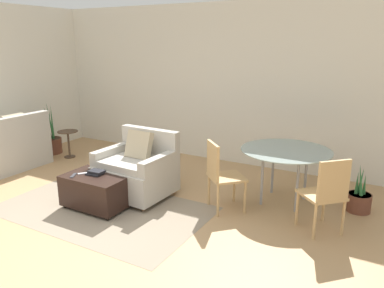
% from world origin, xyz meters
% --- Properties ---
extents(ground_plane, '(20.00, 20.00, 0.00)m').
position_xyz_m(ground_plane, '(0.00, 0.00, 0.00)').
color(ground_plane, tan).
extents(wall_back, '(12.00, 0.06, 2.75)m').
position_xyz_m(wall_back, '(0.00, 3.52, 1.38)').
color(wall_back, silver).
rests_on(wall_back, ground_plane).
extents(area_rug, '(2.70, 1.61, 0.01)m').
position_xyz_m(area_rug, '(-0.18, 0.84, 0.00)').
color(area_rug, gray).
rests_on(area_rug, ground_plane).
extents(armchair, '(0.99, 0.87, 0.92)m').
position_xyz_m(armchair, '(-0.07, 1.45, 0.37)').
color(armchair, '#B2ADA3').
rests_on(armchair, ground_plane).
extents(ottoman, '(0.83, 0.55, 0.44)m').
position_xyz_m(ottoman, '(-0.29, 0.87, 0.24)').
color(ottoman, black).
rests_on(ottoman, ground_plane).
extents(book_stack, '(0.22, 0.17, 0.05)m').
position_xyz_m(book_stack, '(-0.31, 0.90, 0.46)').
color(book_stack, black).
rests_on(book_stack, ottoman).
extents(tv_remote_primary, '(0.11, 0.17, 0.01)m').
position_xyz_m(tv_remote_primary, '(-0.53, 0.72, 0.44)').
color(tv_remote_primary, '#333338').
rests_on(tv_remote_primary, ottoman).
extents(tv_remote_secondary, '(0.13, 0.15, 0.01)m').
position_xyz_m(tv_remote_secondary, '(-0.47, 0.84, 0.44)').
color(tv_remote_secondary, '#B7B7BC').
rests_on(tv_remote_secondary, ottoman).
extents(potted_plant, '(0.43, 0.43, 1.01)m').
position_xyz_m(potted_plant, '(-2.82, 2.29, 0.20)').
color(potted_plant, brown).
rests_on(potted_plant, ground_plane).
extents(side_table, '(0.37, 0.37, 0.50)m').
position_xyz_m(side_table, '(-2.28, 2.26, 0.35)').
color(side_table, '#4C3828').
rests_on(side_table, ground_plane).
extents(dining_table, '(1.18, 1.18, 0.73)m').
position_xyz_m(dining_table, '(1.79, 2.22, 0.66)').
color(dining_table, '#8C9E99').
rests_on(dining_table, ground_plane).
extents(dining_chair_near_left, '(0.59, 0.59, 0.90)m').
position_xyz_m(dining_chair_near_left, '(1.15, 1.58, 0.52)').
color(dining_chair_near_left, tan).
rests_on(dining_chair_near_left, ground_plane).
extents(dining_chair_near_right, '(0.59, 0.59, 0.90)m').
position_xyz_m(dining_chair_near_right, '(2.43, 1.58, 0.52)').
color(dining_chair_near_right, tan).
rests_on(dining_chair_near_right, ground_plane).
extents(potted_plant_small, '(0.30, 0.30, 0.64)m').
position_xyz_m(potted_plant_small, '(2.71, 2.41, 0.15)').
color(potted_plant_small, brown).
rests_on(potted_plant_small, ground_plane).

